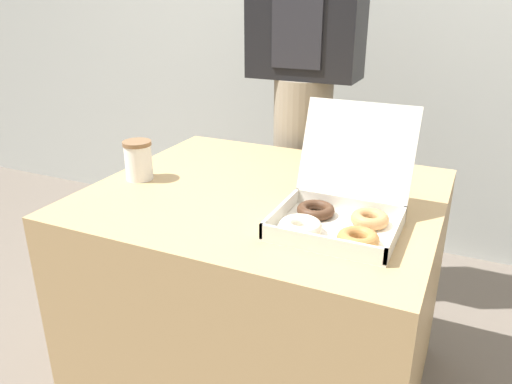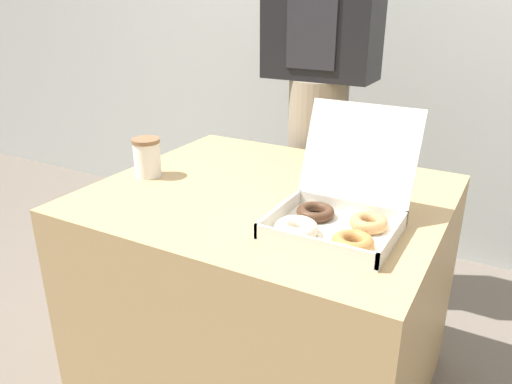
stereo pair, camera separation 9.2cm
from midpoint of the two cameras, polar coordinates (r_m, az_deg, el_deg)
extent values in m
plane|color=#665B51|center=(1.83, -0.70, -21.01)|extent=(14.00, 14.00, 0.00)
cube|color=tan|center=(1.61, -0.76, -11.73)|extent=(0.98, 0.85, 0.71)
cube|color=silver|center=(1.21, 6.90, -4.37)|extent=(0.29, 0.25, 0.01)
cube|color=silver|center=(1.25, 0.75, -2.30)|extent=(0.01, 0.25, 0.04)
cube|color=silver|center=(1.17, 13.56, -4.63)|extent=(0.01, 0.25, 0.04)
cube|color=silver|center=(1.10, 4.98, -5.90)|extent=(0.29, 0.01, 0.04)
cube|color=silver|center=(1.31, 8.59, -1.39)|extent=(0.29, 0.01, 0.04)
cube|color=silver|center=(1.30, 9.52, 4.79)|extent=(0.29, 0.09, 0.23)
torus|color=silver|center=(1.17, 2.85, -4.04)|extent=(0.14, 0.14, 0.03)
torus|color=#422819|center=(1.27, 4.80, -2.11)|extent=(0.13, 0.13, 0.03)
torus|color=#A87038|center=(1.14, 9.33, -5.34)|extent=(0.12, 0.12, 0.03)
torus|color=#B27F4C|center=(1.24, 10.81, -3.09)|extent=(0.10, 0.10, 0.03)
cylinder|color=white|center=(1.57, -14.92, 3.30)|extent=(0.08, 0.08, 0.11)
cylinder|color=brown|center=(1.55, -15.13, 5.39)|extent=(0.09, 0.09, 0.01)
cylinder|color=gray|center=(2.07, 3.80, -0.07)|extent=(0.23, 0.23, 0.94)
cube|color=#232328|center=(1.83, 3.21, 19.70)|extent=(0.19, 0.01, 0.37)
camera|label=1|loc=(0.05, -92.07, -0.84)|focal=35.00mm
camera|label=2|loc=(0.05, 87.93, 0.84)|focal=35.00mm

